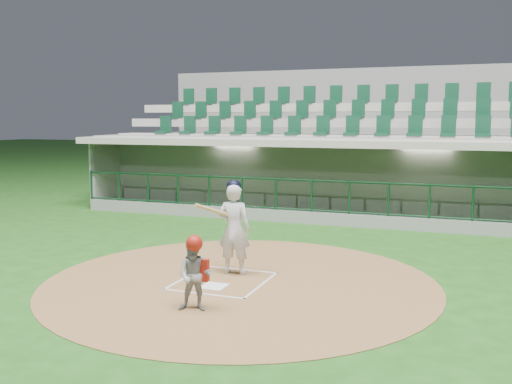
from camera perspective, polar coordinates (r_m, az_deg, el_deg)
ground at (r=10.89m, az=-2.65°, el=-8.53°), size 120.00×120.00×0.00m
dirt_circle at (r=10.60m, az=-1.57°, el=-8.94°), size 7.20×7.20×0.01m
home_plate at (r=10.27m, az=-4.21°, el=-9.40°), size 0.43×0.43×0.02m
batter_box_chalk at (r=10.62m, az=-3.30°, el=-8.85°), size 1.55×1.80×0.01m
dugout_structure at (r=18.03m, az=7.56°, el=0.80°), size 16.40×3.70×3.00m
seating_deck at (r=21.00m, az=9.11°, el=2.96°), size 17.00×6.72×5.15m
batter at (r=10.90m, az=-2.22°, el=-3.51°), size 0.87×0.87×1.83m
catcher at (r=8.95m, az=-6.13°, el=-8.07°), size 0.63×0.54×1.19m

